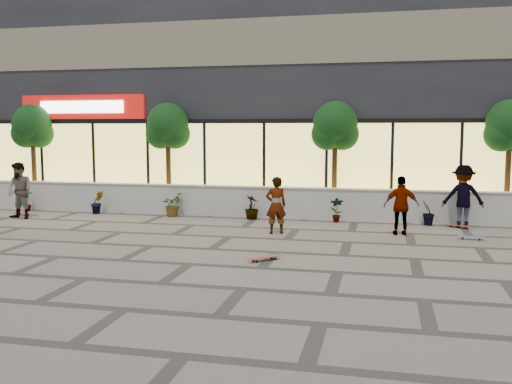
% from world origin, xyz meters
% --- Properties ---
extents(ground, '(80.00, 80.00, 0.00)m').
position_xyz_m(ground, '(0.00, 0.00, 0.00)').
color(ground, gray).
rests_on(ground, ground).
extents(planter_wall, '(22.00, 0.42, 1.04)m').
position_xyz_m(planter_wall, '(0.00, 7.00, 0.52)').
color(planter_wall, silver).
rests_on(planter_wall, ground).
extents(retail_building, '(24.00, 9.17, 8.50)m').
position_xyz_m(retail_building, '(-0.00, 12.49, 4.25)').
color(retail_building, '#222227').
rests_on(retail_building, ground).
extents(shrub_a, '(0.43, 0.29, 0.81)m').
position_xyz_m(shrub_a, '(-8.50, 6.45, 0.41)').
color(shrub_a, '#113514').
rests_on(shrub_a, ground).
extents(shrub_b, '(0.57, 0.57, 0.81)m').
position_xyz_m(shrub_b, '(-5.70, 6.45, 0.41)').
color(shrub_b, '#113514').
rests_on(shrub_b, ground).
extents(shrub_c, '(0.68, 0.77, 0.81)m').
position_xyz_m(shrub_c, '(-2.90, 6.45, 0.41)').
color(shrub_c, '#113514').
rests_on(shrub_c, ground).
extents(shrub_d, '(0.64, 0.64, 0.81)m').
position_xyz_m(shrub_d, '(-0.10, 6.45, 0.41)').
color(shrub_d, '#113514').
rests_on(shrub_d, ground).
extents(shrub_e, '(0.46, 0.35, 0.81)m').
position_xyz_m(shrub_e, '(2.70, 6.45, 0.41)').
color(shrub_e, '#113514').
rests_on(shrub_e, ground).
extents(shrub_f, '(0.55, 0.57, 0.81)m').
position_xyz_m(shrub_f, '(5.50, 6.45, 0.41)').
color(shrub_f, '#113514').
rests_on(shrub_f, ground).
extents(tree_west, '(1.60, 1.50, 3.92)m').
position_xyz_m(tree_west, '(-9.00, 7.70, 2.99)').
color(tree_west, '#4C2D1B').
rests_on(tree_west, ground).
extents(tree_midwest, '(1.60, 1.50, 3.92)m').
position_xyz_m(tree_midwest, '(-3.50, 7.70, 2.99)').
color(tree_midwest, '#4C2D1B').
rests_on(tree_midwest, ground).
extents(tree_mideast, '(1.60, 1.50, 3.92)m').
position_xyz_m(tree_mideast, '(2.50, 7.70, 2.99)').
color(tree_mideast, '#4C2D1B').
rests_on(tree_mideast, ground).
extents(tree_east, '(1.60, 1.50, 3.92)m').
position_xyz_m(tree_east, '(8.00, 7.70, 2.99)').
color(tree_east, '#4C2D1B').
rests_on(tree_east, ground).
extents(skater_center, '(0.70, 0.59, 1.64)m').
position_xyz_m(skater_center, '(1.17, 4.08, 0.82)').
color(skater_center, white).
rests_on(skater_center, ground).
extents(skater_left, '(1.03, 0.86, 1.88)m').
position_xyz_m(skater_left, '(-7.62, 4.82, 0.94)').
color(skater_left, '#898158').
rests_on(skater_left, ground).
extents(skater_right_near, '(1.02, 0.52, 1.67)m').
position_xyz_m(skater_right_near, '(4.65, 4.63, 0.84)').
color(skater_right_near, silver).
rests_on(skater_right_near, ground).
extents(skater_right_far, '(1.26, 0.75, 1.91)m').
position_xyz_m(skater_right_far, '(6.50, 6.30, 0.95)').
color(skater_right_far, maroon).
rests_on(skater_right_far, ground).
extents(skateboard_center, '(0.71, 0.73, 0.10)m').
position_xyz_m(skateboard_center, '(1.55, 0.69, 0.08)').
color(skateboard_center, '#974C31').
rests_on(skateboard_center, ground).
extents(skateboard_left, '(0.76, 0.41, 0.09)m').
position_xyz_m(skateboard_left, '(-8.02, 5.48, 0.07)').
color(skateboard_left, red).
rests_on(skateboard_left, ground).
extents(skateboard_right_near, '(0.69, 0.52, 0.08)m').
position_xyz_m(skateboard_right_near, '(6.37, 6.20, 0.07)').
color(skateboard_right_near, brown).
rests_on(skateboard_right_near, ground).
extents(skateboard_right_far, '(0.71, 0.26, 0.08)m').
position_xyz_m(skateboard_right_far, '(6.50, 4.35, 0.07)').
color(skateboard_right_far, '#575AA0').
rests_on(skateboard_right_far, ground).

